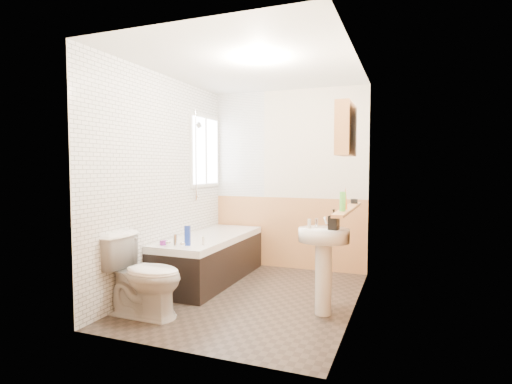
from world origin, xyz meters
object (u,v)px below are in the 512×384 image
toilet (144,275)px  pine_shelf (348,209)px  bathtub (210,257)px  medicine_cabinet (346,130)px  sink (324,253)px

toilet → pine_shelf: size_ratio=0.62×
bathtub → medicine_cabinet: medicine_cabinet is taller
toilet → pine_shelf: bearing=-64.4°
sink → medicine_cabinet: (0.17, 0.16, 1.19)m
pine_shelf → bathtub: bearing=164.7°
toilet → pine_shelf: (1.80, 0.83, 0.62)m
bathtub → sink: size_ratio=1.90×
bathtub → pine_shelf: (1.77, -0.49, 0.72)m
sink → toilet: bearing=-159.2°
medicine_cabinet → sink: bearing=-137.8°
sink → medicine_cabinet: 1.21m
medicine_cabinet → toilet: bearing=-155.4°
pine_shelf → sink: bearing=-138.8°
toilet → medicine_cabinet: size_ratio=1.43×
bathtub → sink: bearing=-22.8°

